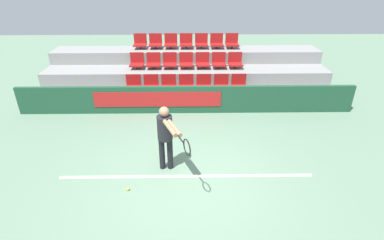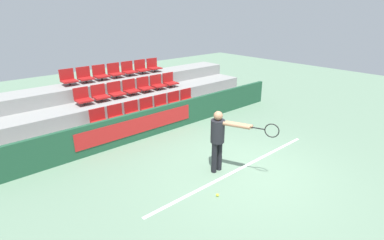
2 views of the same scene
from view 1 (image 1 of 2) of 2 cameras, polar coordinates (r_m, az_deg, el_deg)
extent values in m
plane|color=slate|center=(6.68, -1.12, -11.45)|extent=(30.00, 30.00, 0.00)
cube|color=white|center=(6.79, -1.11, -10.65)|extent=(5.63, 0.08, 0.01)
cube|color=#1E4C33|center=(9.34, -1.10, 3.90)|extent=(10.43, 0.12, 0.88)
cube|color=red|center=(9.31, -6.59, 3.92)|extent=(3.92, 0.02, 0.48)
cube|color=gray|center=(10.00, -1.08, 4.18)|extent=(10.03, 1.08, 0.44)
cube|color=gray|center=(10.91, -1.08, 7.50)|extent=(10.03, 1.08, 0.88)
cube|color=gray|center=(11.86, -1.09, 10.30)|extent=(10.03, 1.08, 1.31)
cylinder|color=#333333|center=(10.10, -11.12, 5.62)|extent=(0.07, 0.07, 0.12)
cube|color=#A31919|center=(10.07, -11.16, 6.08)|extent=(0.49, 0.43, 0.05)
cube|color=#A31919|center=(10.17, -11.09, 7.57)|extent=(0.49, 0.04, 0.36)
cylinder|color=#333333|center=(10.01, -7.82, 5.70)|extent=(0.07, 0.07, 0.12)
cube|color=#A31919|center=(9.98, -7.85, 6.16)|extent=(0.49, 0.43, 0.05)
cube|color=#A31919|center=(10.09, -7.81, 7.66)|extent=(0.49, 0.04, 0.36)
cylinder|color=#333333|center=(9.96, -4.47, 5.75)|extent=(0.07, 0.07, 0.12)
cube|color=#A31919|center=(9.92, -4.49, 6.22)|extent=(0.49, 0.43, 0.05)
cube|color=#A31919|center=(10.03, -4.47, 7.73)|extent=(0.49, 0.04, 0.36)
cylinder|color=#333333|center=(9.94, -1.10, 5.79)|extent=(0.07, 0.07, 0.12)
cube|color=#A31919|center=(9.90, -1.10, 6.25)|extent=(0.49, 0.43, 0.05)
cube|color=#A31919|center=(10.01, -1.11, 7.77)|extent=(0.49, 0.04, 0.36)
cylinder|color=#333333|center=(9.95, 2.28, 5.80)|extent=(0.07, 0.07, 0.12)
cube|color=#A31919|center=(9.92, 2.29, 6.27)|extent=(0.49, 0.43, 0.05)
cube|color=#A31919|center=(10.03, 2.25, 7.78)|extent=(0.49, 0.04, 0.36)
cylinder|color=#333333|center=(10.00, 5.63, 5.80)|extent=(0.07, 0.07, 0.12)
cube|color=#A31919|center=(9.97, 5.65, 6.26)|extent=(0.49, 0.43, 0.05)
cube|color=#A31919|center=(10.08, 5.60, 7.77)|extent=(0.49, 0.04, 0.36)
cylinder|color=#333333|center=(10.08, 8.94, 5.77)|extent=(0.07, 0.07, 0.12)
cube|color=#A31919|center=(10.05, 8.98, 6.23)|extent=(0.49, 0.43, 0.05)
cube|color=#A31919|center=(10.16, 8.89, 7.73)|extent=(0.49, 0.04, 0.36)
cylinder|color=#333333|center=(10.95, -10.43, 9.88)|extent=(0.07, 0.07, 0.12)
cube|color=#A31919|center=(10.93, -10.47, 10.32)|extent=(0.49, 0.43, 0.05)
cube|color=#A31919|center=(11.05, -10.42, 11.65)|extent=(0.49, 0.04, 0.36)
cylinder|color=#333333|center=(10.87, -7.36, 9.98)|extent=(0.07, 0.07, 0.12)
cube|color=#A31919|center=(10.84, -7.39, 10.42)|extent=(0.49, 0.43, 0.05)
cube|color=#A31919|center=(10.97, -7.35, 11.75)|extent=(0.49, 0.04, 0.36)
cylinder|color=#333333|center=(10.82, -4.24, 10.05)|extent=(0.07, 0.07, 0.12)
cube|color=#A31919|center=(10.80, -4.26, 10.49)|extent=(0.49, 0.43, 0.05)
cube|color=#A31919|center=(10.92, -4.25, 11.83)|extent=(0.49, 0.04, 0.36)
cylinder|color=#333333|center=(10.80, -1.11, 10.09)|extent=(0.07, 0.07, 0.12)
cube|color=#A31919|center=(10.78, -1.11, 10.53)|extent=(0.49, 0.43, 0.05)
cube|color=#A31919|center=(10.90, -1.12, 11.87)|extent=(0.49, 0.04, 0.36)
cylinder|color=#333333|center=(10.82, 2.03, 10.10)|extent=(0.07, 0.07, 0.12)
cube|color=#A31919|center=(10.79, 2.04, 10.54)|extent=(0.49, 0.43, 0.05)
cube|color=#A31919|center=(10.92, 2.01, 11.88)|extent=(0.49, 0.04, 0.36)
cylinder|color=#333333|center=(10.86, 5.15, 10.08)|extent=(0.07, 0.07, 0.12)
cube|color=#A31919|center=(10.83, 5.17, 10.52)|extent=(0.49, 0.43, 0.05)
cube|color=#A31919|center=(10.96, 5.12, 11.85)|extent=(0.49, 0.04, 0.36)
cylinder|color=#333333|center=(10.94, 8.24, 10.03)|extent=(0.07, 0.07, 0.12)
cube|color=#A31919|center=(10.91, 8.27, 10.46)|extent=(0.49, 0.43, 0.05)
cube|color=#A31919|center=(11.04, 8.19, 11.79)|extent=(0.49, 0.04, 0.36)
cylinder|color=#333333|center=(11.86, -9.84, 13.51)|extent=(0.07, 0.07, 0.12)
cube|color=#A31919|center=(11.84, -9.88, 13.92)|extent=(0.49, 0.43, 0.05)
cube|color=#A31919|center=(11.98, -9.83, 15.10)|extent=(0.49, 0.04, 0.36)
cylinder|color=#333333|center=(11.78, -6.96, 13.62)|extent=(0.07, 0.07, 0.12)
cube|color=#A31919|center=(11.76, -6.98, 14.03)|extent=(0.49, 0.43, 0.05)
cube|color=#A31919|center=(11.90, -6.95, 15.22)|extent=(0.49, 0.04, 0.36)
cylinder|color=#333333|center=(11.74, -4.05, 13.69)|extent=(0.07, 0.07, 0.12)
cube|color=#A31919|center=(11.72, -4.06, 14.10)|extent=(0.49, 0.43, 0.05)
cube|color=#A31919|center=(11.86, -4.05, 15.30)|extent=(0.49, 0.04, 0.36)
cylinder|color=#333333|center=(11.72, -1.12, 13.73)|extent=(0.07, 0.07, 0.12)
cube|color=#A31919|center=(11.70, -1.12, 14.15)|extent=(0.49, 0.43, 0.05)
cube|color=#A31919|center=(11.84, -1.13, 15.34)|extent=(0.49, 0.04, 0.36)
cylinder|color=#333333|center=(11.73, 1.81, 13.74)|extent=(0.07, 0.07, 0.12)
cube|color=#A31919|center=(11.71, 1.82, 14.15)|extent=(0.49, 0.43, 0.05)
cube|color=#A31919|center=(11.85, 1.79, 15.35)|extent=(0.49, 0.04, 0.36)
cylinder|color=#333333|center=(11.77, 4.73, 13.71)|extent=(0.07, 0.07, 0.12)
cube|color=#A31919|center=(11.75, 4.75, 14.12)|extent=(0.49, 0.43, 0.05)
cube|color=#A31919|center=(11.90, 4.70, 15.32)|extent=(0.49, 0.04, 0.36)
cylinder|color=#333333|center=(11.84, 7.62, 13.65)|extent=(0.07, 0.07, 0.12)
cube|color=#A31919|center=(11.82, 7.65, 14.06)|extent=(0.49, 0.43, 0.05)
cube|color=#A31919|center=(11.96, 7.58, 15.25)|extent=(0.49, 0.04, 0.36)
cylinder|color=black|center=(6.85, -5.74, -6.38)|extent=(0.13, 0.13, 0.78)
cylinder|color=black|center=(6.84, -4.20, -6.38)|extent=(0.13, 0.13, 0.78)
cylinder|color=black|center=(6.49, -5.21, -1.48)|extent=(0.33, 0.33, 0.56)
sphere|color=#9E7051|center=(6.31, -5.36, 1.59)|extent=(0.22, 0.22, 0.22)
cylinder|color=#9E7051|center=(5.98, -4.24, -1.56)|extent=(0.33, 0.62, 0.09)
cylinder|color=#9E7051|center=(5.97, -3.37, -1.55)|extent=(0.33, 0.62, 0.09)
cylinder|color=black|center=(5.60, -2.16, -3.70)|extent=(0.14, 0.29, 0.03)
torus|color=black|center=(5.36, -0.97, -5.23)|extent=(0.15, 0.31, 0.32)
sphere|color=#CCDB33|center=(6.55, -12.12, -12.74)|extent=(0.07, 0.07, 0.07)
camera|label=2|loc=(5.42, -77.57, 1.26)|focal=28.00mm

